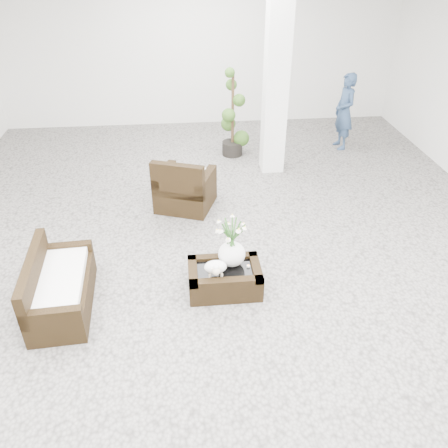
{
  "coord_description": "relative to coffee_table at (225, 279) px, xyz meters",
  "views": [
    {
      "loc": [
        -0.5,
        -5.13,
        3.81
      ],
      "look_at": [
        0.0,
        -0.1,
        0.62
      ],
      "focal_mm": 36.69,
      "sensor_mm": 36.0,
      "label": 1
    }
  ],
  "objects": [
    {
      "name": "tealight",
      "position": [
        0.3,
        0.02,
        0.17
      ],
      "size": [
        0.04,
        0.04,
        0.03
      ],
      "primitive_type": "cylinder",
      "color": "white",
      "rests_on": "coffee_table"
    },
    {
      "name": "sheep_figurine",
      "position": [
        -0.12,
        -0.1,
        0.26
      ],
      "size": [
        0.28,
        0.23,
        0.21
      ],
      "primitive_type": "ellipsoid",
      "color": "white",
      "rests_on": "coffee_table"
    },
    {
      "name": "topiary",
      "position": [
        0.58,
        4.19,
        0.7
      ],
      "size": [
        0.46,
        0.46,
        1.72
      ],
      "primitive_type": null,
      "color": "#2D4E19",
      "rests_on": "ground"
    },
    {
      "name": "coffee_table",
      "position": [
        0.0,
        0.0,
        0.0
      ],
      "size": [
        0.9,
        0.6,
        0.31
      ],
      "primitive_type": "cube",
      "color": "black",
      "rests_on": "ground"
    },
    {
      "name": "column",
      "position": [
        1.25,
        3.47,
        1.59
      ],
      "size": [
        0.4,
        0.4,
        3.5
      ],
      "primitive_type": "cube",
      "color": "white",
      "rests_on": "ground"
    },
    {
      "name": "ground",
      "position": [
        0.05,
        0.67,
        -0.16
      ],
      "size": [
        11.0,
        11.0,
        0.0
      ],
      "primitive_type": "plane",
      "color": "gray",
      "rests_on": "ground"
    },
    {
      "name": "planter_narcissus",
      "position": [
        0.1,
        0.1,
        0.56
      ],
      "size": [
        0.44,
        0.44,
        0.8
      ],
      "primitive_type": null,
      "color": "white",
      "rests_on": "coffee_table"
    },
    {
      "name": "shopper",
      "position": [
        2.9,
        4.35,
        0.62
      ],
      "size": [
        0.43,
        0.6,
        1.55
      ],
      "primitive_type": "imported",
      "rotation": [
        0.0,
        0.0,
        -1.45
      ],
      "color": "navy",
      "rests_on": "ground"
    },
    {
      "name": "loveseat",
      "position": [
        -1.96,
        -0.11,
        0.2
      ],
      "size": [
        0.72,
        1.38,
        0.72
      ],
      "primitive_type": "cube",
      "rotation": [
        0.0,
        0.0,
        1.63
      ],
      "color": "black",
      "rests_on": "ground"
    },
    {
      "name": "armchair",
      "position": [
        -0.42,
        2.18,
        0.29
      ],
      "size": [
        1.07,
        1.05,
        0.9
      ],
      "primitive_type": "cube",
      "rotation": [
        0.0,
        0.0,
        2.79
      ],
      "color": "black",
      "rests_on": "ground"
    }
  ]
}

